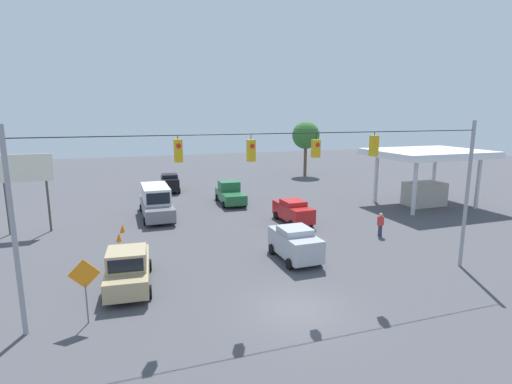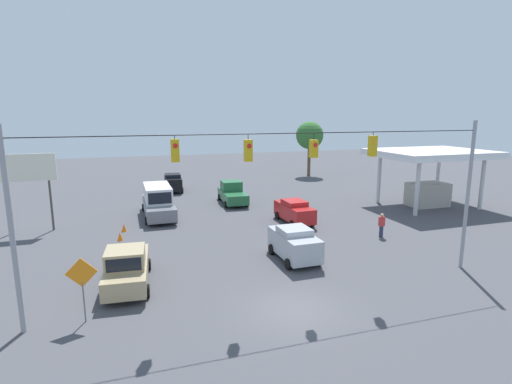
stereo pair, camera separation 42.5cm
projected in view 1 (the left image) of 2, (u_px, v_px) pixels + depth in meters
ground_plane at (297, 309)px, 17.98m from camera, size 140.00×140.00×0.00m
overhead_signal_span at (284, 185)px, 18.49m from camera, size 22.44×0.38×8.32m
sedan_silver_crossing_near at (295, 243)px, 23.92m from camera, size 2.14×4.10×2.00m
sedan_black_withflow_deep at (170, 182)px, 44.88m from camera, size 2.23×4.41×1.99m
pickup_truck_green_oncoming_deep at (230, 193)px, 39.03m from camera, size 2.48×5.41×2.12m
sedan_red_oncoming_far at (293, 211)px, 32.08m from camera, size 2.05×4.52×1.84m
box_truck_grey_withflow_far at (156, 201)px, 33.96m from camera, size 2.55×7.30×2.64m
pickup_truck_tan_parked_shoulder at (128, 268)px, 20.19m from camera, size 2.55×5.59×2.12m
traffic_cone_nearest at (121, 291)px, 19.18m from camera, size 0.40×0.40×0.56m
traffic_cone_second at (123, 272)px, 21.49m from camera, size 0.40×0.40×0.56m
traffic_cone_third at (123, 259)px, 23.34m from camera, size 0.40×0.40×0.56m
traffic_cone_fourth at (120, 246)px, 25.61m from camera, size 0.40×0.40×0.56m
traffic_cone_fifth at (119, 237)px, 27.54m from camera, size 0.40×0.40×0.56m
traffic_cone_farthest at (122, 228)px, 29.63m from camera, size 0.40×0.40×0.56m
gas_station at (427, 165)px, 37.64m from camera, size 10.27×7.91×5.31m
roadside_billboard at (25, 175)px, 28.69m from camera, size 3.84×0.16×5.82m
work_zone_sign at (85, 279)px, 16.41m from camera, size 1.27×0.06×2.84m
pedestrian at (380, 225)px, 28.46m from camera, size 0.40×0.28×1.73m
tree_horizon_left at (306, 136)px, 55.83m from camera, size 3.83×3.83×7.58m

